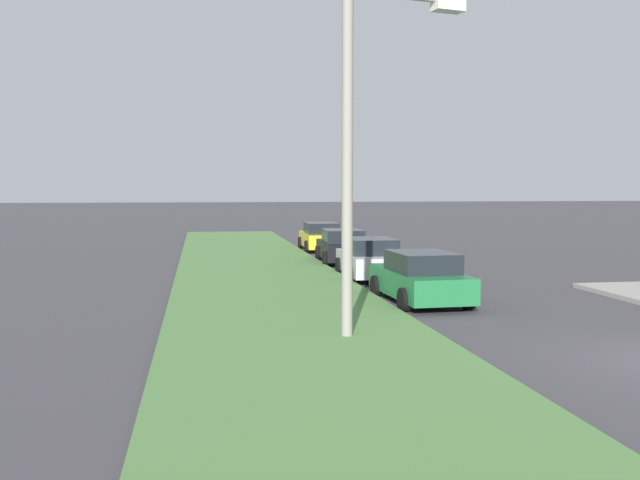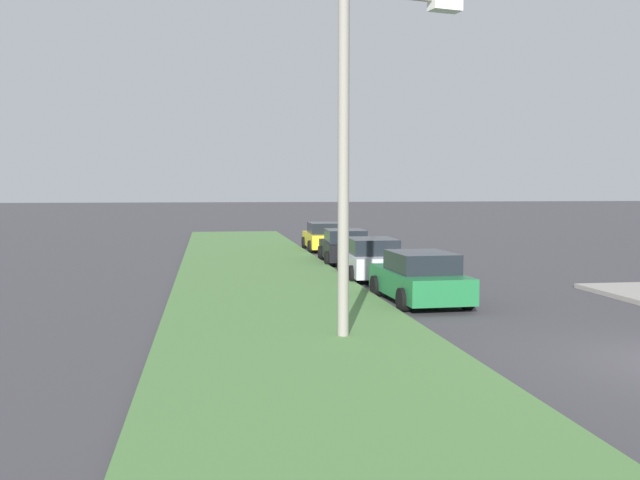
{
  "view_description": "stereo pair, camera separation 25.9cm",
  "coord_description": "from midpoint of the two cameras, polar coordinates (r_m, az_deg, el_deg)",
  "views": [
    {
      "loc": [
        -11.63,
        9.19,
        3.28
      ],
      "look_at": [
        10.04,
        5.54,
        1.66
      ],
      "focal_mm": 40.13,
      "sensor_mm": 36.0,
      "label": 1
    },
    {
      "loc": [
        -11.67,
        8.93,
        3.28
      ],
      "look_at": [
        10.04,
        5.54,
        1.66
      ],
      "focal_mm": 40.13,
      "sensor_mm": 36.0,
      "label": 2
    }
  ],
  "objects": [
    {
      "name": "grass_median",
      "position": [
        21.98,
        -3.64,
        -4.23
      ],
      "size": [
        60.0,
        6.0,
        0.12
      ],
      "primitive_type": "cube",
      "color": "#517F42",
      "rests_on": "ground"
    },
    {
      "name": "parked_car_green",
      "position": [
        20.5,
        8.31,
        -3.02
      ],
      "size": [
        4.36,
        2.13,
        1.47
      ],
      "rotation": [
        0.0,
        0.0,
        0.03
      ],
      "color": "#1E6B38",
      "rests_on": "ground"
    },
    {
      "name": "parked_car_silver",
      "position": [
        25.76,
        4.4,
        -1.52
      ],
      "size": [
        4.36,
        2.14,
        1.47
      ],
      "rotation": [
        0.0,
        0.0,
        -0.03
      ],
      "color": "#B2B5BA",
      "rests_on": "ground"
    },
    {
      "name": "parked_car_black",
      "position": [
        31.05,
        2.23,
        -0.54
      ],
      "size": [
        4.39,
        2.19,
        1.47
      ],
      "rotation": [
        0.0,
        0.0,
        -0.05
      ],
      "color": "black",
      "rests_on": "ground"
    },
    {
      "name": "parked_car_yellow",
      "position": [
        37.12,
        0.55,
        0.24
      ],
      "size": [
        4.33,
        2.08,
        1.47
      ],
      "rotation": [
        0.0,
        0.0,
        -0.02
      ],
      "color": "gold",
      "rests_on": "ground"
    },
    {
      "name": "streetlight",
      "position": [
        15.28,
        3.62,
        8.36
      ],
      "size": [
        0.87,
        2.85,
        7.5
      ],
      "color": "gray",
      "rests_on": "ground"
    }
  ]
}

